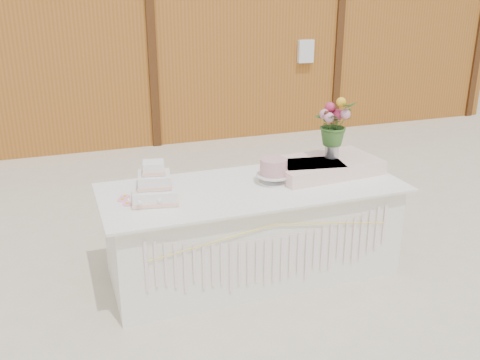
% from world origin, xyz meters
% --- Properties ---
extents(ground, '(80.00, 80.00, 0.00)m').
position_xyz_m(ground, '(0.00, 0.00, 0.00)').
color(ground, beige).
rests_on(ground, ground).
extents(barn, '(12.60, 4.60, 3.30)m').
position_xyz_m(barn, '(-0.01, 5.99, 1.68)').
color(barn, '#995820').
rests_on(barn, ground).
extents(cake_table, '(2.40, 1.00, 0.77)m').
position_xyz_m(cake_table, '(0.00, -0.00, 0.39)').
color(cake_table, white).
rests_on(cake_table, ground).
extents(wedding_cake, '(0.39, 0.39, 0.30)m').
position_xyz_m(wedding_cake, '(-0.79, -0.03, 0.87)').
color(wedding_cake, white).
rests_on(wedding_cake, cake_table).
extents(pink_cake_stand, '(0.28, 0.28, 0.20)m').
position_xyz_m(pink_cake_stand, '(0.19, 0.02, 0.88)').
color(pink_cake_stand, silver).
rests_on(pink_cake_stand, cake_table).
extents(satin_runner, '(0.95, 0.60, 0.12)m').
position_xyz_m(satin_runner, '(0.69, 0.11, 0.83)').
color(satin_runner, beige).
rests_on(satin_runner, cake_table).
extents(flower_vase, '(0.12, 0.12, 0.16)m').
position_xyz_m(flower_vase, '(0.78, 0.15, 0.97)').
color(flower_vase, '#B6B6BB').
rests_on(flower_vase, satin_runner).
extents(bouquet, '(0.42, 0.40, 0.37)m').
position_xyz_m(bouquet, '(0.78, 0.15, 1.23)').
color(bouquet, '#396729').
rests_on(bouquet, flower_vase).
extents(loose_flowers, '(0.24, 0.39, 0.02)m').
position_xyz_m(loose_flowers, '(-0.95, 0.10, 0.78)').
color(loose_flowers, pink).
rests_on(loose_flowers, cake_table).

